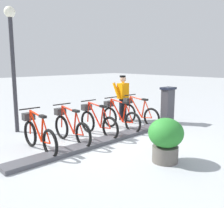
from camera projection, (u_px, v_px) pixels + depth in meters
ground_plane at (104, 142)px, 6.80m from camera, size 60.00×60.00×0.00m
dock_rail_base at (104, 140)px, 6.79m from camera, size 0.44×5.49×0.10m
payment_kiosk at (168, 105)px, 8.83m from camera, size 0.36×0.52×1.28m
bike_docked_0 at (138, 112)px, 8.64m from camera, size 1.72×0.54×1.02m
bike_docked_1 at (119, 116)px, 8.00m from camera, size 1.72×0.54×1.02m
bike_docked_2 at (97, 121)px, 7.35m from camera, size 1.72×0.54×1.02m
bike_docked_3 at (70, 127)px, 6.71m from camera, size 1.72×0.54×1.02m
bike_docked_4 at (38, 134)px, 6.07m from camera, size 1.72×0.54×1.02m
worker_near_rack at (123, 96)px, 9.24m from camera, size 0.47×0.64×1.66m
lamp_post at (12, 51)px, 7.41m from camera, size 0.32×0.32×3.73m
planter_bush at (166, 138)px, 5.38m from camera, size 0.76×0.76×0.97m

